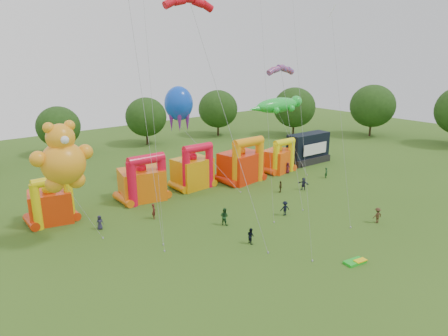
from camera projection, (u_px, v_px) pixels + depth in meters
ground at (376, 273)px, 34.62m from camera, size 160.00×160.00×0.00m
tree_ring at (370, 207)px, 32.60m from camera, size 126.21×128.34×12.07m
bouncy_castle_0 at (51, 204)px, 44.29m from camera, size 5.08×4.42×5.61m
bouncy_castle_1 at (143, 182)px, 51.13m from camera, size 6.21×5.39×6.24m
bouncy_castle_2 at (193, 171)px, 55.66m from camera, size 5.22×4.32×6.47m
bouncy_castle_3 at (242, 164)px, 58.40m from camera, size 6.27×5.33×6.74m
bouncy_castle_4 at (279, 159)px, 63.19m from camera, size 5.13×4.48×5.47m
stage_trailer at (308, 149)px, 68.12m from camera, size 8.10×3.28×5.15m
teddy_bear_kite at (66, 166)px, 37.30m from camera, size 5.88×4.07×12.49m
gecko_kite at (288, 132)px, 65.71m from camera, size 12.31×11.74×11.02m
octopus_kite at (202, 146)px, 55.65m from camera, size 5.65×11.51×13.92m
parafoil_kites at (219, 124)px, 36.78m from camera, size 22.47×11.59×28.78m
diamond_kites at (259, 99)px, 39.57m from camera, size 21.18×16.65×33.15m
folded_kite_bundle at (355, 262)px, 36.14m from camera, size 2.14×1.35×0.31m
spectator_0 at (100, 222)px, 42.83m from camera, size 0.78×0.51×1.58m
spectator_1 at (154, 211)px, 45.53m from camera, size 0.67×0.78×1.81m
spectator_2 at (224, 216)px, 43.92m from camera, size 1.04×1.16×1.96m
spectator_3 at (285, 208)px, 46.49m from camera, size 1.28×0.98×1.74m
spectator_4 at (280, 187)px, 54.09m from camera, size 1.01×0.80×1.60m
spectator_5 at (303, 184)px, 55.07m from camera, size 1.04×1.69×1.74m
spectator_6 at (288, 168)px, 62.53m from camera, size 1.01×0.99×1.76m
spectator_7 at (326, 173)px, 60.21m from camera, size 0.69×0.59×1.61m
spectator_8 at (251, 236)px, 39.70m from camera, size 0.69×0.85×1.63m
spectator_9 at (377, 215)px, 44.45m from camera, size 1.27×0.90×1.79m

